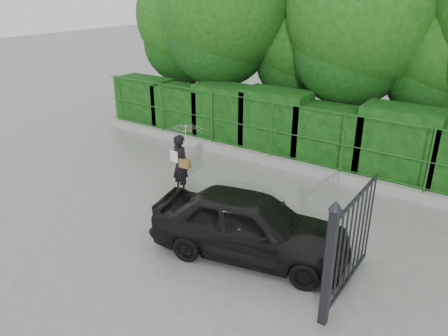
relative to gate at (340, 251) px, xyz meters
The scene contains 8 objects.
ground 4.81m from the gate, behind, with size 80.00×80.00×0.00m, color gray.
kerb 7.04m from the gate, 131.36° to the left, with size 14.00×0.25×0.30m, color #9E9E99.
fence 6.82m from the gate, 129.97° to the left, with size 14.13×0.06×1.80m.
hedge 7.67m from the gate, 125.77° to the left, with size 14.20×1.20×2.21m.
trees 9.76m from the gate, 112.24° to the left, with size 17.10×6.15×8.08m.
gate is the anchor object (origin of this frame).
woman 5.59m from the gate, 157.64° to the left, with size 0.99×1.01×1.98m.
car 2.26m from the gate, 164.85° to the left, with size 1.68×4.18×1.42m, color black.
Camera 1 is at (6.54, -7.00, 5.40)m, focal length 35.00 mm.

